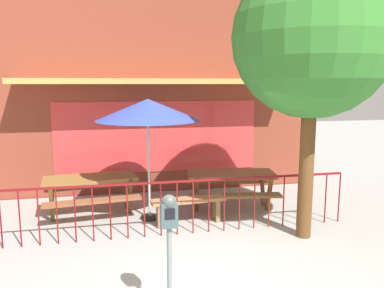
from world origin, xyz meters
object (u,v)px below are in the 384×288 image
Objects in this scene: picnic_table_left at (91,185)px; parking_meter_near at (169,224)px; picnic_table_right at (231,180)px; street_tree at (313,39)px; patio_umbrella at (148,110)px; patio_bench at (188,205)px.

parking_meter_near is at bearing -74.14° from picnic_table_left.
street_tree is (0.78, -1.68, 2.71)m from picnic_table_right.
patio_umbrella is at bearing -171.20° from picnic_table_right.
street_tree is at bearing 34.95° from parking_meter_near.
picnic_table_left is at bearing 156.96° from patio_umbrella.
picnic_table_left is 1.37× the size of patio_bench.
parking_meter_near is 0.31× the size of street_tree.
street_tree is at bearing -29.18° from patio_umbrella.
picnic_table_right is at bearing 8.80° from patio_umbrella.
patio_umbrella reaches higher than patio_bench.
patio_umbrella is 1.94m from patio_bench.
picnic_table_right is 1.38× the size of parking_meter_near.
patio_umbrella is 1.64× the size of patio_bench.
patio_umbrella is at bearing 150.81° from patio_bench.
patio_bench is (0.69, -0.39, -1.77)m from patio_umbrella.
picnic_table_left is 2.87m from picnic_table_right.
parking_meter_near is at bearing -117.47° from picnic_table_right.
patio_bench is (-1.05, -0.66, -0.26)m from picnic_table_right.
picnic_table_left is 1.36× the size of parking_meter_near.
street_tree reaches higher than picnic_table_right.
patio_umbrella is at bearing -23.04° from picnic_table_left.
street_tree is (2.59, 1.81, 2.21)m from parking_meter_near.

